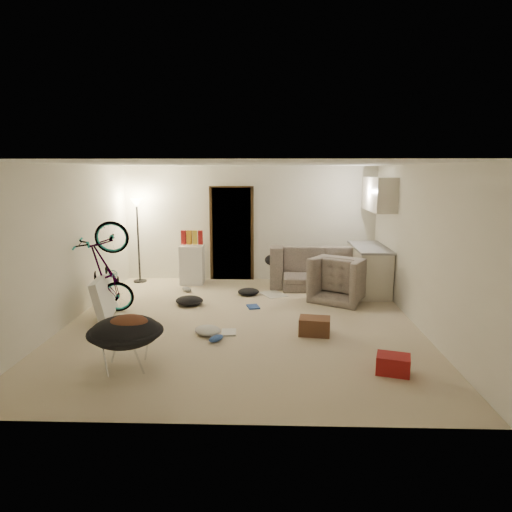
{
  "coord_description": "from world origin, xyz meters",
  "views": [
    {
      "loc": [
        0.45,
        -6.99,
        2.4
      ],
      "look_at": [
        0.21,
        0.6,
        0.97
      ],
      "focal_mm": 32.0,
      "sensor_mm": 36.0,
      "label": 1
    }
  ],
  "objects_px": {
    "floor_lamp": "(137,222)",
    "bicycle": "(107,289)",
    "drink_case_a": "(315,326)",
    "sofa": "(323,270)",
    "tv_box": "(104,297)",
    "kitchen_counter": "(369,270)",
    "mini_fridge": "(192,264)",
    "drink_case_b": "(393,364)",
    "saucer_chair": "(126,338)",
    "juicer": "(318,323)",
    "armchair": "(343,283)"
  },
  "relations": [
    {
      "from": "saucer_chair",
      "to": "juicer",
      "type": "distance_m",
      "value": 2.93
    },
    {
      "from": "floor_lamp",
      "to": "kitchen_counter",
      "type": "distance_m",
      "value": 4.95
    },
    {
      "from": "sofa",
      "to": "tv_box",
      "type": "height_order",
      "value": "tv_box"
    },
    {
      "from": "drink_case_b",
      "to": "sofa",
      "type": "bearing_deg",
      "value": 111.13
    },
    {
      "from": "floor_lamp",
      "to": "drink_case_a",
      "type": "relative_size",
      "value": 4.02
    },
    {
      "from": "kitchen_counter",
      "to": "armchair",
      "type": "distance_m",
      "value": 0.85
    },
    {
      "from": "armchair",
      "to": "juicer",
      "type": "distance_m",
      "value": 1.81
    },
    {
      "from": "mini_fridge",
      "to": "drink_case_b",
      "type": "xyz_separation_m",
      "value": [
        3.16,
        -4.35,
        -0.3
      ]
    },
    {
      "from": "floor_lamp",
      "to": "bicycle",
      "type": "xyz_separation_m",
      "value": [
        0.1,
        -2.27,
        -0.88
      ]
    },
    {
      "from": "drink_case_a",
      "to": "kitchen_counter",
      "type": "bearing_deg",
      "value": 70.71
    },
    {
      "from": "saucer_chair",
      "to": "drink_case_b",
      "type": "distance_m",
      "value": 3.25
    },
    {
      "from": "saucer_chair",
      "to": "juicer",
      "type": "bearing_deg",
      "value": 31.01
    },
    {
      "from": "bicycle",
      "to": "floor_lamp",
      "type": "bearing_deg",
      "value": -5.43
    },
    {
      "from": "drink_case_a",
      "to": "drink_case_b",
      "type": "xyz_separation_m",
      "value": [
        0.82,
        -1.29,
        -0.02
      ]
    },
    {
      "from": "mini_fridge",
      "to": "tv_box",
      "type": "bearing_deg",
      "value": -116.06
    },
    {
      "from": "armchair",
      "to": "drink_case_b",
      "type": "height_order",
      "value": "armchair"
    },
    {
      "from": "drink_case_a",
      "to": "bicycle",
      "type": "bearing_deg",
      "value": 173.67
    },
    {
      "from": "armchair",
      "to": "mini_fridge",
      "type": "distance_m",
      "value": 3.26
    },
    {
      "from": "floor_lamp",
      "to": "drink_case_a",
      "type": "distance_m",
      "value": 4.87
    },
    {
      "from": "mini_fridge",
      "to": "drink_case_a",
      "type": "bearing_deg",
      "value": -53.73
    },
    {
      "from": "kitchen_counter",
      "to": "bicycle",
      "type": "height_order",
      "value": "bicycle"
    },
    {
      "from": "juicer",
      "to": "drink_case_b",
      "type": "bearing_deg",
      "value": -64.19
    },
    {
      "from": "tv_box",
      "to": "armchair",
      "type": "bearing_deg",
      "value": 7.76
    },
    {
      "from": "floor_lamp",
      "to": "drink_case_a",
      "type": "xyz_separation_m",
      "value": [
        3.52,
        -3.16,
        -1.18
      ]
    },
    {
      "from": "sofa",
      "to": "armchair",
      "type": "height_order",
      "value": "sofa"
    },
    {
      "from": "armchair",
      "to": "juicer",
      "type": "bearing_deg",
      "value": 99.88
    },
    {
      "from": "mini_fridge",
      "to": "saucer_chair",
      "type": "distance_m",
      "value": 4.32
    },
    {
      "from": "bicycle",
      "to": "tv_box",
      "type": "distance_m",
      "value": 0.17
    },
    {
      "from": "floor_lamp",
      "to": "bicycle",
      "type": "distance_m",
      "value": 2.44
    },
    {
      "from": "floor_lamp",
      "to": "tv_box",
      "type": "relative_size",
      "value": 1.79
    },
    {
      "from": "saucer_chair",
      "to": "drink_case_b",
      "type": "relative_size",
      "value": 2.35
    },
    {
      "from": "juicer",
      "to": "mini_fridge",
      "type": "bearing_deg",
      "value": 130.63
    },
    {
      "from": "floor_lamp",
      "to": "armchair",
      "type": "xyz_separation_m",
      "value": [
        4.23,
        -1.23,
        -1.0
      ]
    },
    {
      "from": "sofa",
      "to": "bicycle",
      "type": "relative_size",
      "value": 1.38
    },
    {
      "from": "bicycle",
      "to": "kitchen_counter",
      "type": "bearing_deg",
      "value": -79.06
    },
    {
      "from": "drink_case_b",
      "to": "kitchen_counter",
      "type": "bearing_deg",
      "value": 98.73
    },
    {
      "from": "saucer_chair",
      "to": "sofa",
      "type": "bearing_deg",
      "value": 55.8
    },
    {
      "from": "kitchen_counter",
      "to": "tv_box",
      "type": "height_order",
      "value": "kitchen_counter"
    },
    {
      "from": "tv_box",
      "to": "drink_case_b",
      "type": "xyz_separation_m",
      "value": [
        4.24,
        -2.04,
        -0.22
      ]
    },
    {
      "from": "mini_fridge",
      "to": "armchair",
      "type": "bearing_deg",
      "value": -21.48
    },
    {
      "from": "drink_case_a",
      "to": "juicer",
      "type": "height_order",
      "value": "drink_case_a"
    },
    {
      "from": "kitchen_counter",
      "to": "tv_box",
      "type": "distance_m",
      "value": 5.05
    },
    {
      "from": "saucer_chair",
      "to": "drink_case_a",
      "type": "height_order",
      "value": "saucer_chair"
    },
    {
      "from": "kitchen_counter",
      "to": "bicycle",
      "type": "distance_m",
      "value": 5.0
    },
    {
      "from": "bicycle",
      "to": "tv_box",
      "type": "relative_size",
      "value": 1.6
    },
    {
      "from": "kitchen_counter",
      "to": "mini_fridge",
      "type": "bearing_deg",
      "value": 171.44
    },
    {
      "from": "kitchen_counter",
      "to": "mini_fridge",
      "type": "xyz_separation_m",
      "value": [
        -3.65,
        0.55,
        -0.02
      ]
    },
    {
      "from": "saucer_chair",
      "to": "armchair",
      "type": "bearing_deg",
      "value": 45.45
    },
    {
      "from": "mini_fridge",
      "to": "drink_case_b",
      "type": "distance_m",
      "value": 5.39
    },
    {
      "from": "sofa",
      "to": "drink_case_a",
      "type": "distance_m",
      "value": 3.0
    }
  ]
}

